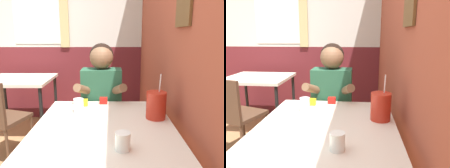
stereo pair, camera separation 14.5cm
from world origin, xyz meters
TOP-DOWN VIEW (x-y plane):
  - brick_wall_right at (1.25, 1.18)m, footprint 0.08×4.37m
  - back_wall at (-0.01, 2.40)m, footprint 5.45×0.09m
  - main_table at (0.74, 0.34)m, footprint 0.83×0.94m
  - background_table at (-0.37, 1.76)m, footprint 0.79×0.72m
  - person_seated at (0.70, 0.95)m, footprint 0.42×0.40m
  - cocktail_pitcher at (1.07, 0.44)m, footprint 0.13×0.13m
  - glass_near_pitcher at (0.56, 0.54)m, footprint 0.07×0.07m
  - glass_center at (0.84, 0.04)m, footprint 0.07×0.07m
  - condiment_ketchup at (0.72, 0.75)m, footprint 0.06×0.04m
  - condiment_mustard at (0.58, 0.69)m, footprint 0.06×0.04m

SIDE VIEW (x-z plane):
  - person_seated at x=0.70m, z-range 0.03..1.24m
  - background_table at x=-0.37m, z-range 0.29..1.04m
  - main_table at x=0.74m, z-range 0.30..1.05m
  - condiment_ketchup at x=0.72m, z-range 0.75..0.80m
  - condiment_mustard at x=0.58m, z-range 0.75..0.80m
  - glass_center at x=0.84m, z-range 0.75..0.84m
  - glass_near_pitcher at x=0.56m, z-range 0.75..0.85m
  - cocktail_pitcher at x=1.07m, z-range 0.69..0.99m
  - brick_wall_right at x=1.25m, z-range 0.00..2.70m
  - back_wall at x=-0.01m, z-range 0.01..2.71m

